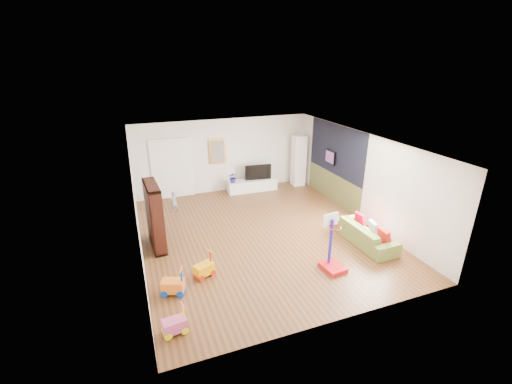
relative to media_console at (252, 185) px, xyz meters
name	(u,v)px	position (x,y,z in m)	size (l,w,h in m)	color
floor	(261,234)	(-0.94, -3.29, -0.22)	(6.50, 7.50, 0.00)	brown
ceiling	(261,142)	(-0.94, -3.29, 2.48)	(6.50, 7.50, 0.00)	white
wall_back	(224,156)	(-0.94, 0.46, 1.13)	(6.50, 0.00, 2.70)	silver
wall_front	(339,262)	(-0.94, -7.04, 1.13)	(6.50, 0.00, 2.70)	silver
wall_left	(136,207)	(-4.19, -3.29, 1.13)	(0.00, 7.50, 2.70)	silver
wall_right	(360,177)	(2.31, -3.29, 1.13)	(0.00, 7.50, 2.70)	silver
navy_accent	(336,150)	(2.30, -1.89, 1.63)	(0.01, 3.20, 1.70)	black
olive_wainscot	(332,187)	(2.30, -1.89, 0.28)	(0.01, 3.20, 1.00)	brown
doorway	(172,169)	(-2.84, 0.42, 0.83)	(1.45, 0.06, 2.10)	white
painting_back	(217,151)	(-1.19, 0.42, 1.33)	(0.62, 0.06, 0.92)	gold
artwork_right	(330,157)	(2.23, -1.69, 1.33)	(0.04, 0.56, 0.46)	#7F3F8C
media_console	(252,185)	(0.00, 0.00, 0.00)	(1.87, 0.47, 0.44)	silver
tall_cabinet	(298,161)	(1.93, 0.02, 0.77)	(0.46, 0.46, 1.97)	white
bookshelf	(155,216)	(-3.78, -2.93, 0.66)	(0.32, 1.21, 1.76)	black
sofa	(366,234)	(1.53, -4.77, 0.06)	(1.92, 0.75, 0.56)	olive
basketball_hoop	(335,244)	(0.03, -5.53, 0.48)	(0.48, 0.58, 1.39)	red
ride_on_yellow	(204,265)	(-2.91, -4.72, 0.08)	(0.45, 0.28, 0.60)	#E29E05
ride_on_orange	(173,281)	(-3.67, -5.11, 0.10)	(0.47, 0.29, 0.63)	orange
ride_on_pink	(174,321)	(-3.80, -6.26, 0.07)	(0.43, 0.26, 0.57)	#D7518E
child	(174,202)	(-3.04, -0.92, 0.15)	(0.27, 0.17, 0.73)	gray
tv	(257,171)	(0.24, 0.06, 0.51)	(1.00, 0.13, 0.58)	black
vase_plant	(233,177)	(-0.75, -0.02, 0.42)	(0.36, 0.31, 0.40)	#24178D
pillow_left	(384,236)	(1.68, -5.29, 0.22)	(0.11, 0.41, 0.41)	red
pillow_center	(374,228)	(1.74, -4.81, 0.22)	(0.10, 0.37, 0.37)	white
pillow_right	(360,219)	(1.75, -4.20, 0.22)	(0.09, 0.34, 0.34)	#C50025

